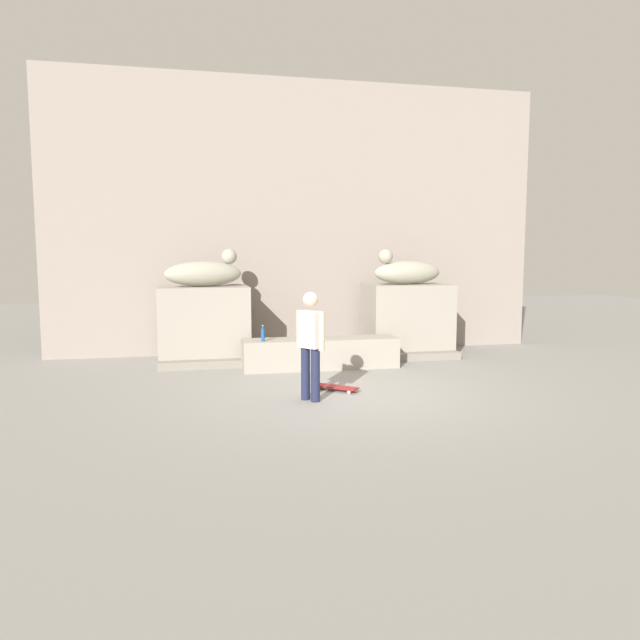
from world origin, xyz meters
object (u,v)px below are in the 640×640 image
(statue_reclining_right, at_px, (406,272))
(statue_reclining_left, at_px, (205,273))
(skater, at_px, (310,341))
(skateboard, at_px, (335,387))
(bottle_blue, at_px, (263,335))
(bottle_clear, at_px, (315,334))

(statue_reclining_right, bearing_deg, statue_reclining_left, -8.83)
(skater, distance_m, skateboard, 1.15)
(statue_reclining_right, xyz_separation_m, skateboard, (-2.36, -3.12, -1.80))
(skater, distance_m, bottle_blue, 2.41)
(statue_reclining_right, height_order, skateboard, statue_reclining_right)
(statue_reclining_right, xyz_separation_m, skater, (-2.88, -3.68, -0.94))
(statue_reclining_right, xyz_separation_m, bottle_blue, (-3.34, -1.32, -1.14))
(skateboard, height_order, bottle_blue, bottle_blue)
(statue_reclining_right, distance_m, skater, 4.77)
(bottle_clear, bearing_deg, skater, -103.11)
(bottle_clear, bearing_deg, statue_reclining_left, 148.38)
(skater, height_order, bottle_blue, skater)
(bottle_clear, distance_m, bottle_blue, 1.03)
(statue_reclining_left, xyz_separation_m, bottle_blue, (1.03, -1.33, -1.14))
(skater, distance_m, bottle_clear, 2.50)
(statue_reclining_left, height_order, skater, statue_reclining_left)
(bottle_clear, bearing_deg, statue_reclining_right, 28.37)
(statue_reclining_left, bearing_deg, statue_reclining_right, -12.71)
(bottle_clear, bearing_deg, skateboard, -91.40)
(skater, bearing_deg, bottle_clear, -50.55)
(skater, bearing_deg, skateboard, -80.43)
(bottle_clear, height_order, bottle_blue, bottle_blue)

